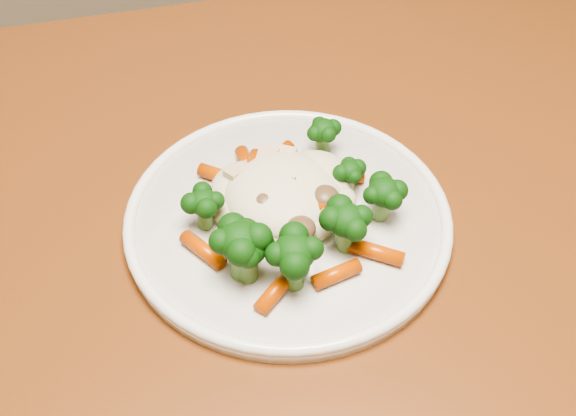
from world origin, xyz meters
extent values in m
cube|color=brown|center=(0.09, 0.12, 0.73)|extent=(1.15, 0.79, 0.04)
cube|color=brown|center=(0.61, 0.41, 0.35)|extent=(0.06, 0.06, 0.71)
cylinder|color=white|center=(0.07, 0.13, 0.76)|extent=(0.26, 0.26, 0.01)
ellipsoid|color=beige|center=(0.07, 0.14, 0.78)|extent=(0.11, 0.10, 0.04)
ellipsoid|color=black|center=(0.02, 0.08, 0.79)|extent=(0.05, 0.05, 0.05)
ellipsoid|color=black|center=(0.06, 0.06, 0.78)|extent=(0.05, 0.05, 0.04)
ellipsoid|color=black|center=(0.10, 0.08, 0.78)|extent=(0.05, 0.05, 0.04)
ellipsoid|color=black|center=(0.14, 0.10, 0.78)|extent=(0.04, 0.04, 0.04)
ellipsoid|color=black|center=(0.13, 0.14, 0.78)|extent=(0.03, 0.03, 0.03)
ellipsoid|color=black|center=(0.12, 0.19, 0.78)|extent=(0.04, 0.04, 0.03)
ellipsoid|color=black|center=(0.01, 0.13, 0.78)|extent=(0.04, 0.04, 0.03)
ellipsoid|color=black|center=(0.03, 0.07, 0.78)|extent=(0.05, 0.05, 0.04)
cylinder|color=#C94B04|center=(0.03, 0.18, 0.77)|extent=(0.04, 0.04, 0.01)
cylinder|color=#C94B04|center=(0.08, 0.19, 0.77)|extent=(0.04, 0.04, 0.01)
cylinder|color=#C94B04|center=(0.13, 0.15, 0.77)|extent=(0.04, 0.03, 0.01)
cylinder|color=#C94B04|center=(0.00, 0.10, 0.77)|extent=(0.03, 0.04, 0.01)
cylinder|color=#C94B04|center=(0.04, 0.05, 0.77)|extent=(0.05, 0.04, 0.01)
cylinder|color=#C94B04|center=(0.09, 0.05, 0.77)|extent=(0.04, 0.02, 0.01)
cylinder|color=#C94B04|center=(0.12, 0.07, 0.77)|extent=(0.04, 0.04, 0.01)
cylinder|color=#C94B04|center=(0.09, 0.12, 0.78)|extent=(0.03, 0.04, 0.01)
cylinder|color=#C94B04|center=(0.05, 0.17, 0.78)|extent=(0.03, 0.04, 0.01)
cylinder|color=#C94B04|center=(0.06, 0.18, 0.77)|extent=(0.01, 0.05, 0.01)
cylinder|color=#C94B04|center=(0.08, 0.18, 0.77)|extent=(0.04, 0.03, 0.01)
ellipsoid|color=brown|center=(0.08, 0.14, 0.78)|extent=(0.03, 0.03, 0.02)
ellipsoid|color=brown|center=(0.10, 0.12, 0.78)|extent=(0.02, 0.02, 0.02)
ellipsoid|color=brown|center=(0.05, 0.13, 0.78)|extent=(0.02, 0.02, 0.02)
ellipsoid|color=brown|center=(0.07, 0.09, 0.78)|extent=(0.02, 0.02, 0.02)
ellipsoid|color=brown|center=(0.08, 0.14, 0.78)|extent=(0.02, 0.02, 0.02)
cube|color=beige|center=(0.07, 0.18, 0.78)|extent=(0.03, 0.03, 0.01)
cube|color=beige|center=(0.09, 0.18, 0.78)|extent=(0.02, 0.02, 0.01)
cube|color=beige|center=(0.04, 0.17, 0.78)|extent=(0.02, 0.02, 0.01)
cube|color=beige|center=(0.07, 0.16, 0.78)|extent=(0.03, 0.02, 0.01)
camera|label=1|loc=(-0.04, -0.26, 1.19)|focal=45.00mm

